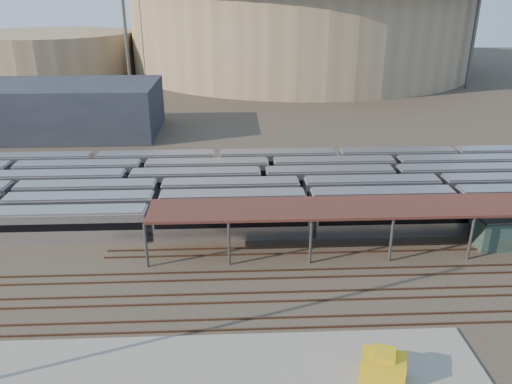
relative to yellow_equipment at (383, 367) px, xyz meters
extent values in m
plane|color=#383026|center=(-11.96, 16.11, -1.21)|extent=(420.00, 420.00, 0.00)
cube|color=gray|center=(-16.96, 1.11, -1.11)|extent=(50.00, 9.00, 0.20)
cube|color=silver|center=(-20.50, 24.11, 0.59)|extent=(112.00, 2.90, 3.60)
cube|color=silver|center=(-20.37, 28.31, 0.59)|extent=(112.00, 2.90, 3.60)
cube|color=silver|center=(-20.60, 32.51, 0.59)|extent=(112.00, 2.90, 3.60)
cube|color=silver|center=(-6.68, 36.71, 0.59)|extent=(112.00, 2.90, 3.60)
cube|color=silver|center=(-5.27, 40.91, 0.59)|extent=(112.00, 2.90, 3.60)
cube|color=silver|center=(-13.27, 45.11, 0.59)|extent=(112.00, 2.90, 3.60)
cylinder|color=#4F5054|center=(-19.96, 17.41, 1.29)|extent=(0.30, 0.30, 5.00)
cylinder|color=#4F5054|center=(-19.96, 22.81, 1.29)|extent=(0.30, 0.30, 5.00)
cylinder|color=#4F5054|center=(-11.39, 17.41, 1.29)|extent=(0.30, 0.30, 5.00)
cylinder|color=#4F5054|center=(-11.39, 22.81, 1.29)|extent=(0.30, 0.30, 5.00)
cylinder|color=#4F5054|center=(-2.81, 17.41, 1.29)|extent=(0.30, 0.30, 5.00)
cylinder|color=#4F5054|center=(-2.81, 22.81, 1.29)|extent=(0.30, 0.30, 5.00)
cylinder|color=#4F5054|center=(5.76, 17.41, 1.29)|extent=(0.30, 0.30, 5.00)
cylinder|color=#4F5054|center=(5.76, 22.81, 1.29)|extent=(0.30, 0.30, 5.00)
cylinder|color=#4F5054|center=(14.33, 17.41, 1.29)|extent=(0.30, 0.30, 5.00)
cylinder|color=#4F5054|center=(14.33, 22.81, 1.29)|extent=(0.30, 0.30, 5.00)
cube|color=#3D1F19|center=(10.04, 20.11, 3.94)|extent=(60.00, 6.00, 0.30)
cube|color=#4C3323|center=(-11.96, 14.36, -1.12)|extent=(170.00, 0.12, 0.18)
cube|color=#4C3323|center=(-11.96, 15.86, -1.12)|extent=(170.00, 0.12, 0.18)
cube|color=#4C3323|center=(-11.96, 10.36, -1.12)|extent=(170.00, 0.12, 0.18)
cube|color=#4C3323|center=(-11.96, 11.86, -1.12)|extent=(170.00, 0.12, 0.18)
cube|color=#4C3323|center=(-11.96, 6.36, -1.12)|extent=(170.00, 0.12, 0.18)
cube|color=#4C3323|center=(-11.96, 7.86, -1.12)|extent=(170.00, 0.12, 0.18)
cylinder|color=gray|center=(13.04, 156.11, 12.79)|extent=(116.00, 116.00, 28.00)
cylinder|color=gray|center=(-71.96, 146.11, 5.79)|extent=(56.00, 56.00, 14.00)
cube|color=#1E232D|center=(-46.96, 71.11, 3.79)|extent=(42.00, 20.00, 10.00)
cylinder|color=#4F5054|center=(-41.96, 126.11, 16.79)|extent=(1.00, 1.00, 36.00)
cylinder|color=#4F5054|center=(58.04, 116.11, 16.79)|extent=(1.00, 1.00, 36.00)
cylinder|color=#4F5054|center=(-21.96, 176.11, 16.79)|extent=(1.00, 1.00, 36.00)
cube|color=gold|center=(0.00, 0.00, 0.00)|extent=(3.70, 2.93, 2.02)
camera|label=1|loc=(-10.68, -28.72, 25.84)|focal=35.00mm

